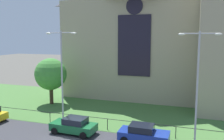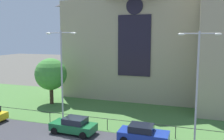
{
  "view_description": "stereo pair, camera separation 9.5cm",
  "coord_description": "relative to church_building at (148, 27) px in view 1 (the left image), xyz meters",
  "views": [
    {
      "loc": [
        10.03,
        -18.76,
        8.84
      ],
      "look_at": [
        0.94,
        8.0,
        5.04
      ],
      "focal_mm": 39.44,
      "sensor_mm": 36.0,
      "label": 1
    },
    {
      "loc": [
        10.12,
        -18.72,
        8.84
      ],
      "look_at": [
        0.94,
        8.0,
        5.04
      ],
      "focal_mm": 39.44,
      "sensor_mm": 36.0,
      "label": 2
    }
  ],
  "objects": [
    {
      "name": "parked_car_green",
      "position": [
        -3.43,
        -17.51,
        -9.53
      ],
      "size": [
        4.27,
        2.16,
        1.51
      ],
      "rotation": [
        0.0,
        0.0,
        3.1
      ],
      "color": "#196033",
      "rests_on": "ground"
    },
    {
      "name": "church_building",
      "position": [
        0.0,
        0.0,
        0.0
      ],
      "size": [
        23.2,
        16.2,
        26.0
      ],
      "color": "tan",
      "rests_on": "ground"
    },
    {
      "name": "iron_railing",
      "position": [
        -0.77,
        -15.75,
        -9.32
      ],
      "size": [
        25.47,
        0.07,
        1.13
      ],
      "color": "black",
      "rests_on": "ground"
    },
    {
      "name": "grass_verge",
      "position": [
        -3.13,
        -10.25,
        -10.27
      ],
      "size": [
        120.0,
        20.0,
        0.01
      ],
      "primitive_type": "cube",
      "color": "#477538",
      "rests_on": "ground"
    },
    {
      "name": "streetlamp_near",
      "position": [
        -5.52,
        -15.85,
        -4.37
      ],
      "size": [
        3.37,
        0.26,
        9.46
      ],
      "color": "#B2B2B7",
      "rests_on": "ground"
    },
    {
      "name": "parked_car_blue",
      "position": [
        3.02,
        -17.37,
        -9.53
      ],
      "size": [
        4.21,
        2.03,
        1.51
      ],
      "rotation": [
        0.0,
        0.0,
        -0.0
      ],
      "color": "#1E3899",
      "rests_on": "ground"
    },
    {
      "name": "ground",
      "position": [
        -3.13,
        -8.25,
        -10.27
      ],
      "size": [
        160.0,
        160.0,
        0.0
      ],
      "primitive_type": "plane",
      "color": "#56544C"
    },
    {
      "name": "streetlamp_far",
      "position": [
        7.16,
        -15.85,
        -4.44
      ],
      "size": [
        3.37,
        0.26,
        9.32
      ],
      "color": "#B2B2B7",
      "rests_on": "ground"
    },
    {
      "name": "tree_left_near",
      "position": [
        -11.03,
        -9.33,
        -6.29
      ],
      "size": [
        4.19,
        4.19,
        6.1
      ],
      "color": "#423021",
      "rests_on": "ground"
    }
  ]
}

